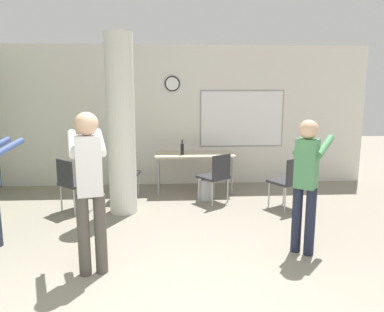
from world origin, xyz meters
name	(u,v)px	position (x,y,z in m)	size (l,w,h in m)	color
wall_back	(173,116)	(0.03, 5.06, 1.40)	(8.00, 0.15, 2.80)	silver
support_pillar	(121,126)	(-0.79, 3.31, 1.40)	(0.44, 0.44, 2.80)	silver
folding_table	(194,156)	(0.43, 4.44, 0.69)	(1.49, 0.71, 0.74)	beige
bottle_on_table	(182,149)	(0.19, 4.31, 0.85)	(0.06, 0.06, 0.29)	black
waste_bin	(206,189)	(0.60, 3.88, 0.19)	(0.25, 0.25, 0.38)	#B2B2B7
chair_mid_room	(289,179)	(1.89, 3.26, 0.51)	(0.60, 0.60, 0.87)	#2D2D33
chair_table_left	(125,172)	(-0.84, 3.98, 0.51)	(0.50, 0.50, 0.87)	#2D2D33
chair_near_pillar	(72,181)	(-1.61, 3.37, 0.51)	(0.62, 0.62, 0.87)	#2D2D33
chair_table_right	(216,174)	(0.75, 3.67, 0.51)	(0.61, 0.61, 0.87)	#2D2D33
person_playing_side	(307,176)	(1.57, 1.65, 0.96)	(0.60, 0.66, 1.63)	#1E2338
person_playing_front	(89,181)	(-0.89, 1.30, 1.03)	(0.51, 0.69, 1.75)	#514C47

